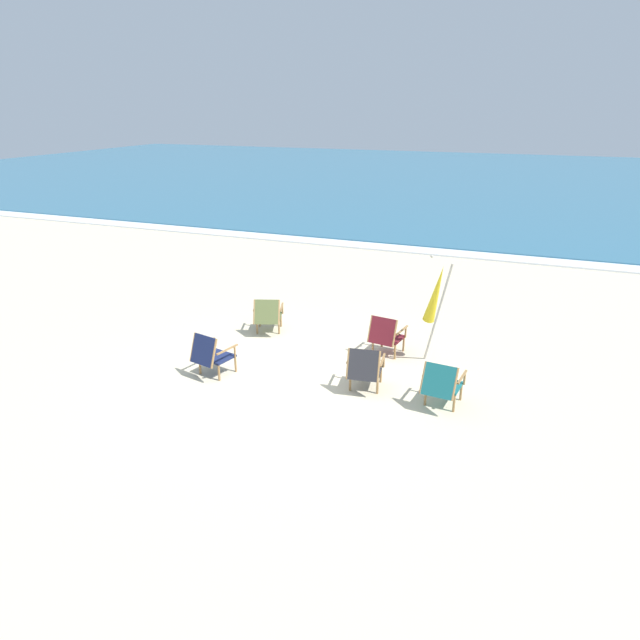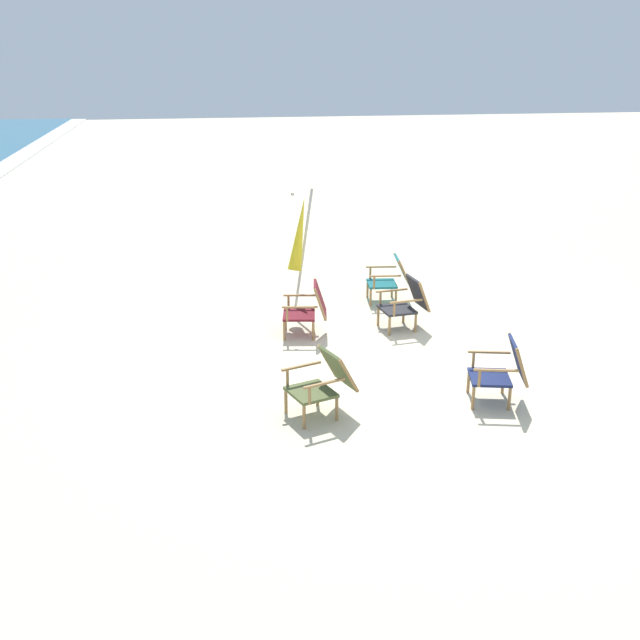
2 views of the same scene
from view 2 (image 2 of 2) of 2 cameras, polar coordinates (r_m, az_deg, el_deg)
name	(u,v)px [view 2 (image 2 of 2)]	position (r m, az deg, el deg)	size (l,w,h in m)	color
ground_plane	(418,365)	(10.44, 7.50, -3.42)	(80.00, 80.00, 0.00)	beige
beach_chair_front_left	(502,369)	(9.41, 13.73, -3.68)	(0.71, 0.78, 0.82)	#19234C
beach_chair_back_left	(323,381)	(8.85, 0.26, -4.68)	(0.79, 0.90, 0.79)	#515B33
beach_chair_front_right	(406,302)	(11.65, 6.60, 1.39)	(0.66, 0.77, 0.81)	#28282D
beach_chair_mid_center	(391,278)	(12.88, 5.45, 3.24)	(0.65, 0.79, 0.80)	#196066
beach_chair_far_center	(309,308)	(11.29, -0.88, 0.93)	(0.67, 0.75, 0.82)	maroon
umbrella_furled_yellow	(300,235)	(11.89, -1.57, 6.48)	(0.59, 0.53, 2.06)	#B7B2A8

